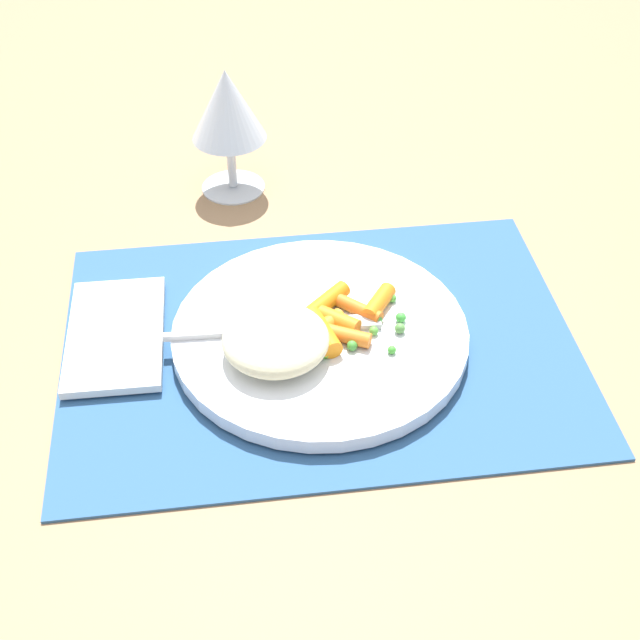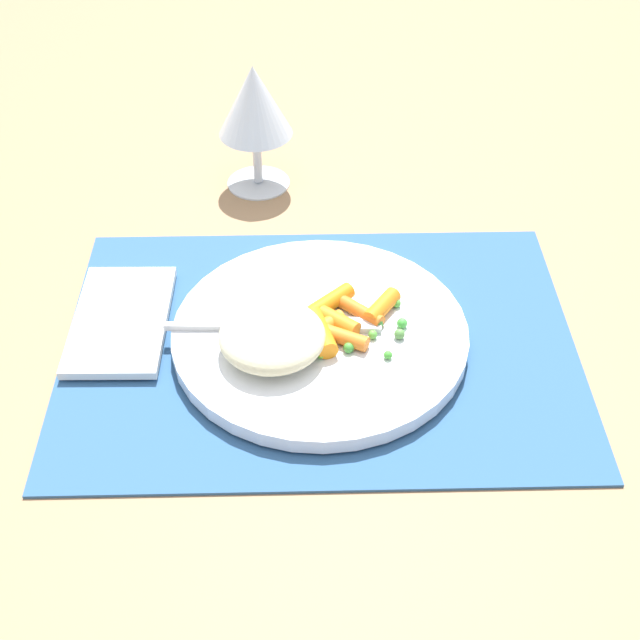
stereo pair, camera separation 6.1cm
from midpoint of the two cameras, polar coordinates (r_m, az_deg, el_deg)
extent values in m
plane|color=#997551|center=(0.80, 2.21, -1.71)|extent=(2.40, 2.40, 0.00)
cube|color=#2D5684|center=(0.79, 2.22, -1.55)|extent=(0.46, 0.33, 0.01)
cylinder|color=white|center=(0.79, 2.24, -1.01)|extent=(0.27, 0.27, 0.01)
ellipsoid|color=beige|center=(0.75, -0.80, -1.14)|extent=(0.09, 0.09, 0.03)
cylinder|color=orange|center=(0.80, 6.25, 0.79)|extent=(0.04, 0.04, 0.02)
cylinder|color=orange|center=(0.79, 4.78, 0.54)|extent=(0.05, 0.04, 0.01)
cylinder|color=orange|center=(0.77, 2.65, -0.66)|extent=(0.05, 0.04, 0.01)
cylinder|color=orange|center=(0.77, 3.51, -0.36)|extent=(0.04, 0.04, 0.02)
cylinder|color=orange|center=(0.76, 3.96, -1.24)|extent=(0.04, 0.03, 0.01)
cylinder|color=orange|center=(0.80, 2.74, 1.02)|extent=(0.05, 0.05, 0.02)
cylinder|color=orange|center=(0.76, 2.46, -0.91)|extent=(0.03, 0.05, 0.02)
sphere|color=#51A939|center=(0.76, 2.56, -1.54)|extent=(0.01, 0.01, 0.01)
sphere|color=#52A939|center=(0.81, 7.17, 1.02)|extent=(0.01, 0.01, 0.01)
sphere|color=#53B62E|center=(0.75, 2.04, -2.35)|extent=(0.01, 0.01, 0.01)
sphere|color=#5BAD42|center=(0.79, 3.48, 0.28)|extent=(0.01, 0.01, 0.01)
sphere|color=green|center=(0.78, 7.62, -0.36)|extent=(0.01, 0.01, 0.01)
sphere|color=#549B39|center=(0.77, 2.64, -0.75)|extent=(0.01, 0.01, 0.01)
sphere|color=green|center=(0.78, 6.11, -0.49)|extent=(0.01, 0.01, 0.01)
sphere|color=#58AD3E|center=(0.77, 5.73, -1.04)|extent=(0.01, 0.01, 0.01)
sphere|color=#5BB33D|center=(0.81, 6.81, 1.36)|extent=(0.01, 0.01, 0.01)
sphere|color=#569345|center=(0.77, 7.46, -1.00)|extent=(0.01, 0.01, 0.01)
sphere|color=green|center=(0.76, 4.21, -1.90)|extent=(0.01, 0.01, 0.01)
sphere|color=green|center=(0.76, 6.78, -2.36)|extent=(0.01, 0.01, 0.01)
sphere|color=green|center=(0.78, 3.18, -0.65)|extent=(0.01, 0.01, 0.01)
cube|color=silver|center=(0.78, 4.62, -0.49)|extent=(0.05, 0.02, 0.01)
cube|color=silver|center=(0.78, -2.51, -0.41)|extent=(0.15, 0.01, 0.01)
cylinder|color=silver|center=(1.01, -2.25, 8.90)|extent=(0.07, 0.07, 0.00)
cylinder|color=silver|center=(0.99, -2.30, 10.48)|extent=(0.01, 0.01, 0.06)
cone|color=silver|center=(0.96, -2.42, 14.04)|extent=(0.08, 0.08, 0.08)
cube|color=white|center=(0.82, -10.75, -0.06)|extent=(0.09, 0.15, 0.01)
camera|label=1|loc=(0.03, -87.73, 2.01)|focal=49.19mm
camera|label=2|loc=(0.03, 92.27, -2.01)|focal=49.19mm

